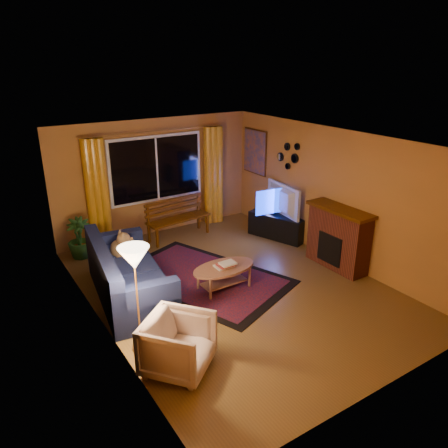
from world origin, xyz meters
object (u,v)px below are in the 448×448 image
floor_lamp (137,300)px  tv_console (277,226)px  bench (179,228)px  coffee_table (224,278)px  sofa (129,271)px  armchair (178,342)px

floor_lamp → tv_console: floor_lamp is taller
bench → coffee_table: size_ratio=1.27×
sofa → floor_lamp: floor_lamp is taller
sofa → coffee_table: 1.57m
armchair → coffee_table: size_ratio=0.71×
coffee_table → bench: bearing=80.9°
bench → armchair: bearing=-123.4°
sofa → coffee_table: sofa is taller
armchair → floor_lamp: floor_lamp is taller
bench → tv_console: (1.79, -1.15, 0.05)m
tv_console → armchair: bearing=-164.3°
sofa → armchair: sofa is taller
armchair → coffee_table: armchair is taller
sofa → tv_console: 3.67m
floor_lamp → tv_console: 4.51m
sofa → floor_lamp: (-0.39, -1.38, 0.29)m
bench → sofa: (-1.81, -1.79, 0.25)m
bench → sofa: sofa is taller
sofa → armchair: 2.03m
sofa → armchair: size_ratio=2.87×
armchair → sofa: bearing=46.6°
armchair → tv_console: 4.61m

